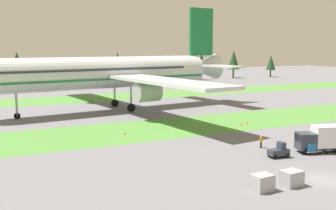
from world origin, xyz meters
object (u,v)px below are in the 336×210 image
catering_truck (323,138)px  taxiway_marker_1 (247,123)px  uld_container_0 (262,183)px  taxiway_marker_0 (242,124)px  airliner (112,72)px  cargo_dolly_lead (311,147)px  uld_container_1 (291,178)px  cargo_dolly_second (329,145)px  taxiway_marker_2 (125,133)px  baggage_tug (279,151)px  ground_crew_marshaller (261,141)px

catering_truck → taxiway_marker_1: bearing=12.2°
uld_container_0 → taxiway_marker_0: size_ratio=4.28×
airliner → cargo_dolly_lead: (11.72, -46.72, -7.48)m
catering_truck → taxiway_marker_1: catering_truck is taller
taxiway_marker_0 → uld_container_1: bearing=-117.4°
uld_container_0 → taxiway_marker_0: bearing=57.0°
airliner → catering_truck: 49.22m
cargo_dolly_second → taxiway_marker_1: cargo_dolly_second is taller
uld_container_0 → uld_container_1: uld_container_0 is taller
taxiway_marker_2 → taxiway_marker_1: bearing=-4.2°
taxiway_marker_1 → airliner: bearing=121.8°
baggage_tug → taxiway_marker_1: size_ratio=5.18×
cargo_dolly_lead → uld_container_0: uld_container_0 is taller
airliner → baggage_tug: bearing=-178.7°
cargo_dolly_lead → ground_crew_marshaller: bearing=41.8°
cargo_dolly_second → uld_container_0: size_ratio=1.17×
uld_container_0 → taxiway_marker_1: bearing=55.3°
taxiway_marker_1 → taxiway_marker_2: taxiway_marker_1 is taller
uld_container_0 → taxiway_marker_1: uld_container_0 is taller
cargo_dolly_lead → taxiway_marker_0: 19.95m
baggage_tug → ground_crew_marshaller: bearing=-6.8°
cargo_dolly_lead → uld_container_1: size_ratio=1.17×
baggage_tug → cargo_dolly_lead: bearing=-90.0°
taxiway_marker_1 → taxiway_marker_2: (-22.71, 1.67, -0.01)m
cargo_dolly_second → taxiway_marker_2: size_ratio=4.63×
ground_crew_marshaller → uld_container_1: bearing=-147.3°
cargo_dolly_second → uld_container_0: (-17.53, -7.70, -0.11)m
catering_truck → taxiway_marker_0: size_ratio=15.67×
airliner → baggage_tug: (6.72, -46.21, -7.59)m
ground_crew_marshaller → uld_container_1: (-7.17, -13.58, -0.16)m
uld_container_1 → taxiway_marker_1: (15.87, 28.27, -0.52)m
uld_container_1 → taxiway_marker_2: bearing=102.9°
uld_container_1 → cargo_dolly_second: bearing=29.5°
cargo_dolly_lead → taxiway_marker_0: (3.34, 19.66, -0.69)m
taxiway_marker_0 → ground_crew_marshaller: bearing=-116.9°
baggage_tug → taxiway_marker_1: 21.89m
taxiway_marker_0 → cargo_dolly_lead: bearing=-99.6°
ground_crew_marshaller → taxiway_marker_0: bearing=33.6°
baggage_tug → taxiway_marker_1: (9.79, 19.57, -0.55)m
baggage_tug → catering_truck: size_ratio=0.37×
uld_container_0 → uld_container_1: size_ratio=1.00×
cargo_dolly_lead → airliner: bearing=19.9°
cargo_dolly_second → catering_truck: 1.40m
uld_container_0 → taxiway_marker_0: uld_container_0 is taller
cargo_dolly_second → ground_crew_marshaller: ground_crew_marshaller is taller
catering_truck → taxiway_marker_1: (2.83, 20.20, -1.69)m
baggage_tug → uld_container_0: size_ratio=1.36×
airliner → taxiway_marker_0: (15.05, -27.06, -8.17)m
catering_truck → ground_crew_marshaller: 8.10m
cargo_dolly_lead → taxiway_marker_1: 20.65m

